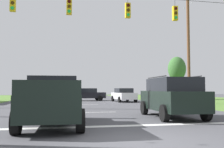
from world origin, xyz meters
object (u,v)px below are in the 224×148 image
(distant_car_far_parked, at_px, (87,94))
(tree_roadside_right, at_px, (177,69))
(suv_black, at_px, (172,96))
(utility_pole_mid_right, at_px, (188,45))
(distant_car_crossing_white, at_px, (124,95))
(overhead_signal_span, at_px, (98,41))
(pickup_truck, at_px, (52,101))

(distant_car_far_parked, bearing_deg, tree_roadside_right, 5.84)
(suv_black, bearing_deg, utility_pole_mid_right, 58.15)
(distant_car_crossing_white, distance_m, utility_pole_mid_right, 8.93)
(suv_black, height_order, distant_car_far_parked, suv_black)
(overhead_signal_span, distance_m, tree_roadside_right, 22.14)
(suv_black, bearing_deg, pickup_truck, -163.13)
(overhead_signal_span, distance_m, utility_pole_mid_right, 12.34)
(suv_black, xyz_separation_m, utility_pole_mid_right, (6.55, 10.55, 4.60))
(overhead_signal_span, xyz_separation_m, distant_car_far_parked, (1.00, 16.28, -3.57))
(tree_roadside_right, bearing_deg, distant_car_crossing_white, -151.35)
(suv_black, distance_m, utility_pole_mid_right, 13.24)
(distant_car_far_parked, bearing_deg, distant_car_crossing_white, -43.21)
(overhead_signal_span, xyz_separation_m, utility_pole_mid_right, (9.85, 7.31, 1.30))
(utility_pole_mid_right, bearing_deg, tree_roadside_right, 70.44)
(pickup_truck, xyz_separation_m, suv_black, (5.85, 1.77, 0.09))
(distant_car_crossing_white, bearing_deg, suv_black, -95.13)
(distant_car_crossing_white, bearing_deg, tree_roadside_right, 28.65)
(suv_black, relative_size, distant_car_crossing_white, 1.11)
(pickup_truck, xyz_separation_m, distant_car_far_parked, (3.55, 21.29, -0.18))
(pickup_truck, relative_size, distant_car_far_parked, 1.24)
(distant_car_far_parked, bearing_deg, overhead_signal_span, -93.52)
(utility_pole_mid_right, xyz_separation_m, tree_roadside_right, (3.64, 10.24, -1.48))
(tree_roadside_right, bearing_deg, distant_car_far_parked, -174.16)
(suv_black, relative_size, distant_car_far_parked, 1.11)
(distant_car_crossing_white, distance_m, tree_roadside_right, 10.54)
(overhead_signal_span, relative_size, suv_black, 3.76)
(pickup_truck, xyz_separation_m, utility_pole_mid_right, (12.40, 12.32, 4.69))
(overhead_signal_span, height_order, tree_roadside_right, overhead_signal_span)
(distant_car_far_parked, height_order, tree_roadside_right, tree_roadside_right)
(overhead_signal_span, height_order, suv_black, overhead_signal_span)
(suv_black, xyz_separation_m, distant_car_far_parked, (-2.29, 19.51, -0.27))
(overhead_signal_span, relative_size, distant_car_crossing_white, 4.18)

